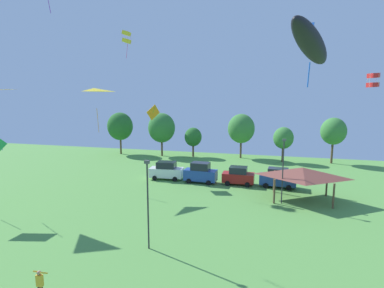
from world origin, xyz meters
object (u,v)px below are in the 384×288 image
Objects in this scene: kite_flying_8 at (127,37)px; treeline_tree_1 at (162,128)px; treeline_tree_2 at (193,137)px; kite_flying_6 at (94,97)px; parked_car_second_from_left at (200,173)px; treeline_tree_0 at (120,126)px; kite_flying_2 at (373,80)px; treeline_tree_4 at (283,138)px; light_post_1 at (148,200)px; person_standing_near_foreground at (40,283)px; parked_car_leftmost at (166,171)px; treeline_tree_3 at (241,129)px; park_pavilion at (302,172)px; parked_car_third_from_left at (238,176)px; kite_flying_3 at (310,43)px; kite_flying_4 at (153,112)px; parked_car_rightmost_in_row at (278,178)px; treeline_tree_5 at (333,131)px; light_post_0 at (283,168)px.

kite_flying_8 reaches higher than treeline_tree_1.
treeline_tree_1 is 6.31m from treeline_tree_2.
kite_flying_6 is 16.52m from parked_car_second_from_left.
treeline_tree_0 is (-20.20, 16.02, 4.21)m from parked_car_second_from_left.
treeline_tree_4 is (-5.72, 26.13, -8.19)m from kite_flying_2.
person_standing_near_foreground is at bearing -116.05° from light_post_1.
parked_car_leftmost is (7.82, 4.38, -9.89)m from kite_flying_6.
park_pavilion is at bearing -67.88° from treeline_tree_3.
parked_car_third_from_left is (-11.61, 10.23, -11.25)m from kite_flying_2.
treeline_tree_2 is 9.09m from treeline_tree_3.
kite_flying_3 reaches higher than treeline_tree_2.
parked_car_leftmost is at bearing 177.27° from parked_car_second_from_left.
kite_flying_3 is 30.45m from kite_flying_6.
kite_flying_4 is (-23.02, 9.87, -3.28)m from kite_flying_2.
person_standing_near_foreground is 26.55m from parked_car_third_from_left.
treeline_tree_3 is (-8.86, 21.79, 2.41)m from park_pavilion.
parked_car_leftmost is at bearing -67.17° from treeline_tree_1.
parked_car_rightmost_in_row is 0.58× the size of treeline_tree_5.
kite_flying_2 is at bearing -77.66° from treeline_tree_4.
parked_car_third_from_left is 0.72× the size of treeline_tree_2.
parked_car_leftmost is 0.57× the size of treeline_tree_3.
parked_car_third_from_left is (7.85, 25.36, 0.11)m from person_standing_near_foreground.
kite_flying_6 reaches higher than parked_car_third_from_left.
treeline_tree_5 is at bearing 34.35° from kite_flying_4.
kite_flying_4 is 0.26× the size of treeline_tree_0.
person_standing_near_foreground is at bearing -117.25° from treeline_tree_5.
person_standing_near_foreground is 47.82m from treeline_tree_5.
kite_flying_4 is 0.49× the size of parked_car_second_from_left.
parked_car_rightmost_in_row is 0.65× the size of light_post_0.
treeline_tree_3 is (-6.44, 17.64, 4.30)m from parked_car_rightmost_in_row.
kite_flying_3 is 46.28m from treeline_tree_1.
kite_flying_8 is at bearing -129.33° from treeline_tree_3.
parked_car_rightmost_in_row is 20.90m from light_post_1.
person_standing_near_foreground is at bearing -78.22° from treeline_tree_1.
parked_car_third_from_left is 0.48× the size of treeline_tree_0.
treeline_tree_3 is at bearing 94.98° from parked_car_third_from_left.
parked_car_second_from_left is 1.08× the size of parked_car_third_from_left.
light_post_1 is at bearing -69.03° from kite_flying_4.
treeline_tree_0 is at bearing 130.62° from kite_flying_4.
kite_flying_6 is at bearing -155.40° from parked_car_leftmost.
kite_flying_4 is 20.02m from park_pavilion.
kite_flying_8 reaches higher than treeline_tree_2.
treeline_tree_5 reaches higher than parked_car_leftmost.
person_standing_near_foreground is 28.44m from parked_car_rightmost_in_row.
light_post_0 is 27.30m from treeline_tree_2.
parked_car_second_from_left is at bearing -5.92° from kite_flying_8.
light_post_1 is 0.81× the size of treeline_tree_3.
treeline_tree_3 is (6.31, 43.06, 4.45)m from person_standing_near_foreground.
light_post_1 is (-16.09, -8.22, -8.68)m from kite_flying_2.
kite_flying_8 is 0.66× the size of treeline_tree_2.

